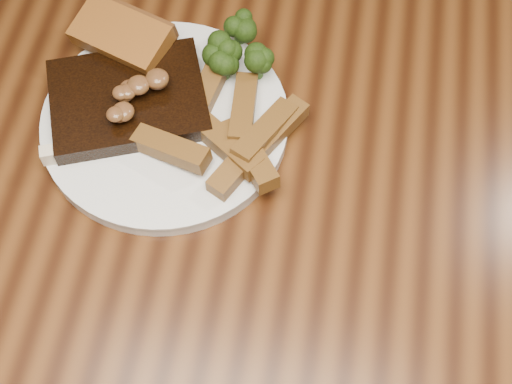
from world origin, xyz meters
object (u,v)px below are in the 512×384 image
plate (166,123)px  steak (129,100)px  garlic_bread (124,47)px  potato_wedges (220,136)px  dining_table (251,242)px

plate → steak: size_ratio=1.64×
plate → garlic_bread: size_ratio=2.55×
steak → garlic_bread: steak is taller
garlic_bread → potato_wedges: bearing=-18.1°
steak → plate: bearing=-34.1°
steak → potato_wedges: same height
dining_table → garlic_bread: bearing=136.9°
garlic_bread → potato_wedges: (0.12, -0.09, 0.00)m
plate → steak: (-0.04, 0.01, 0.02)m
steak → garlic_bread: (-0.02, 0.07, -0.00)m
dining_table → plate: size_ratio=6.25×
potato_wedges → steak: bearing=164.9°
steak → garlic_bread: size_ratio=1.56×
dining_table → potato_wedges: bearing=124.8°
garlic_bread → dining_table: bearing=-23.6°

